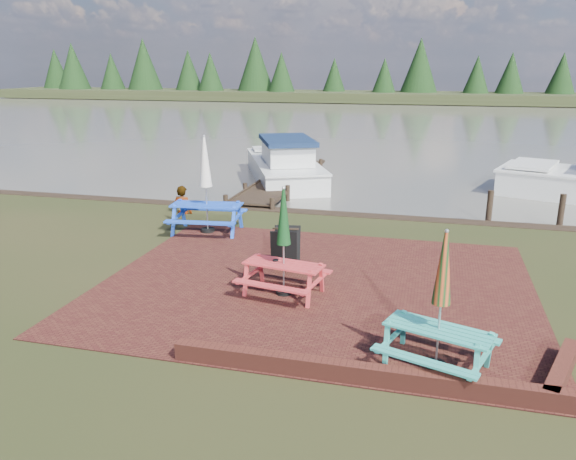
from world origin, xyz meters
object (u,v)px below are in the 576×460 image
at_px(picnic_table_blue, 207,200).
at_px(chalkboard, 286,248).
at_px(jetty, 283,180).
at_px(picnic_table_teal, 439,322).
at_px(picnic_table_red, 284,259).
at_px(person, 182,186).
at_px(boat_jetty, 285,167).

distance_m(picnic_table_blue, chalkboard, 3.68).
height_order(picnic_table_blue, jetty, picnic_table_blue).
distance_m(picnic_table_teal, chalkboard, 5.02).
xyz_separation_m(chalkboard, jetty, (-2.62, 9.46, -0.38)).
height_order(picnic_table_red, picnic_table_blue, picnic_table_blue).
bearing_deg(picnic_table_teal, person, 154.43).
relative_size(picnic_table_teal, chalkboard, 2.30).
relative_size(picnic_table_teal, jetty, 0.24).
distance_m(picnic_table_blue, person, 2.35).
xyz_separation_m(picnic_table_teal, jetty, (-6.00, 13.16, -0.66)).
distance_m(picnic_table_teal, boat_jetty, 15.70).
relative_size(picnic_table_red, picnic_table_blue, 0.83).
bearing_deg(person, chalkboard, 143.66).
bearing_deg(picnic_table_red, chalkboard, 113.48).
relative_size(picnic_table_red, jetty, 0.24).
height_order(boat_jetty, person, person).
xyz_separation_m(picnic_table_teal, picnic_table_blue, (-6.24, 5.97, 0.16)).
bearing_deg(jetty, picnic_table_teal, -65.48).
relative_size(jetty, boat_jetty, 1.20).
bearing_deg(boat_jetty, person, -126.86).
bearing_deg(person, jetty, -102.42).
bearing_deg(picnic_table_red, jetty, 115.33).
height_order(jetty, boat_jetty, boat_jetty).
distance_m(picnic_table_red, picnic_table_blue, 4.95).
relative_size(picnic_table_teal, person, 1.26).
bearing_deg(picnic_table_red, boat_jetty, 114.94).
bearing_deg(chalkboard, picnic_table_red, -86.62).
distance_m(jetty, boat_jetty, 1.30).
height_order(chalkboard, person, person).
relative_size(picnic_table_teal, picnic_table_blue, 0.83).
xyz_separation_m(chalkboard, person, (-4.43, 4.03, 0.38)).
distance_m(boat_jetty, person, 6.87).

